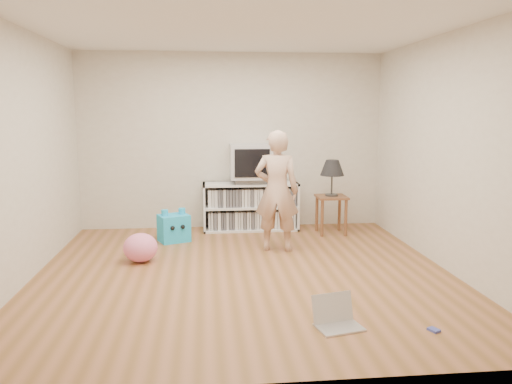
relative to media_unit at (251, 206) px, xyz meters
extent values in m
plane|color=brown|center=(-0.26, -2.04, -0.35)|extent=(4.50, 4.50, 0.00)
cube|color=beige|center=(-0.26, 0.21, 0.95)|extent=(4.50, 0.02, 2.60)
cube|color=beige|center=(-0.26, -4.29, 0.95)|extent=(4.50, 0.02, 2.60)
cube|color=beige|center=(-2.51, -2.04, 0.95)|extent=(0.02, 4.50, 2.60)
cube|color=beige|center=(1.99, -2.04, 0.95)|extent=(0.02, 4.50, 2.60)
cube|color=white|center=(-0.26, -2.04, 2.25)|extent=(4.50, 4.50, 0.01)
cube|color=white|center=(0.00, 0.19, 0.00)|extent=(1.40, 0.03, 0.70)
cube|color=white|center=(-0.68, -0.02, 0.00)|extent=(0.03, 0.45, 0.70)
cube|color=white|center=(0.68, -0.02, 0.00)|extent=(0.03, 0.45, 0.70)
cube|color=white|center=(0.00, -0.02, -0.33)|extent=(1.40, 0.45, 0.03)
cube|color=white|center=(0.00, -0.02, 0.00)|extent=(1.34, 0.45, 0.03)
cube|color=white|center=(0.00, -0.02, 0.33)|extent=(1.40, 0.45, 0.03)
cube|color=silver|center=(0.00, -0.02, 0.00)|extent=(1.26, 0.36, 0.64)
cube|color=gray|center=(0.00, -0.02, 0.39)|extent=(0.45, 0.35, 0.07)
cube|color=#AFAFB5|center=(0.00, -0.02, 0.67)|extent=(0.60, 0.52, 0.50)
cube|color=black|center=(0.00, -0.28, 0.67)|extent=(0.50, 0.01, 0.40)
cylinder|color=brown|center=(0.96, -0.56, -0.09)|extent=(0.04, 0.04, 0.52)
cylinder|color=brown|center=(1.30, -0.56, -0.09)|extent=(0.04, 0.04, 0.52)
cylinder|color=brown|center=(0.96, -0.22, -0.09)|extent=(0.04, 0.04, 0.52)
cylinder|color=brown|center=(1.30, -0.22, -0.09)|extent=(0.04, 0.04, 0.52)
cube|color=brown|center=(1.13, -0.39, 0.19)|extent=(0.42, 0.42, 0.03)
cylinder|color=#333333|center=(1.13, -0.39, 0.21)|extent=(0.18, 0.18, 0.02)
cylinder|color=#333333|center=(1.13, -0.39, 0.39)|extent=(0.02, 0.02, 0.32)
imported|color=#CDA58C|center=(0.22, -1.17, 0.41)|extent=(0.62, 0.47, 1.52)
cube|color=silver|center=(0.41, -3.52, -0.34)|extent=(0.41, 0.33, 0.02)
cube|color=silver|center=(0.38, -3.40, -0.22)|extent=(0.37, 0.16, 0.24)
cube|color=black|center=(0.38, -3.40, -0.22)|extent=(0.32, 0.13, 0.19)
cube|color=#414CAE|center=(1.15, -3.65, -0.34)|extent=(0.10, 0.11, 0.02)
cube|color=#1AAFF7|center=(-1.10, -0.60, -0.17)|extent=(0.47, 0.43, 0.36)
cylinder|color=#1AAFF7|center=(-1.21, -0.65, 0.06)|extent=(0.09, 0.09, 0.08)
cylinder|color=#1AAFF7|center=(-0.99, -0.55, 0.06)|extent=(0.09, 0.09, 0.08)
sphere|color=black|center=(-1.10, -0.77, -0.13)|extent=(0.06, 0.06, 0.06)
sphere|color=black|center=(-0.97, -0.72, -0.13)|extent=(0.06, 0.06, 0.06)
ellipsoid|color=pink|center=(-1.43, -1.50, -0.18)|extent=(0.44, 0.44, 0.34)
camera|label=1|loc=(-0.66, -7.26, 1.41)|focal=35.00mm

